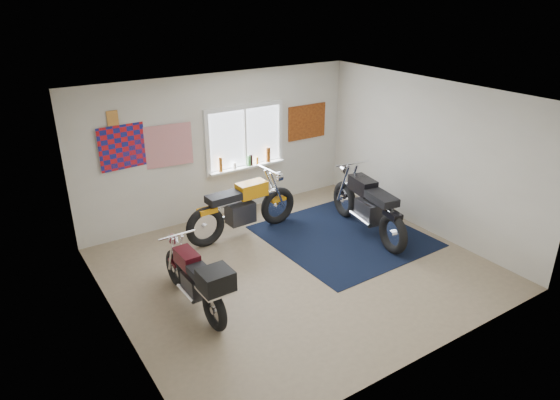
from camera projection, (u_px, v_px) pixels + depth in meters
ground at (297, 268)px, 7.86m from camera, size 5.50×5.50×0.00m
room_shell at (298, 170)px, 7.21m from camera, size 5.50×5.50×5.50m
navy_rug at (343, 236)px, 8.86m from camera, size 2.57×2.67×0.01m
window_assembly at (245, 142)px, 9.47m from camera, size 1.66×0.17×1.26m
oil_bottles at (250, 159)px, 9.58m from camera, size 1.12×0.09×0.30m
flag_display at (112, 118)px, 7.96m from camera, size 1.60×0.10×1.17m
triumph_poster at (307, 122)px, 10.13m from camera, size 0.90×0.03×0.70m
yellow_triumph at (242, 209)px, 8.75m from camera, size 2.22×0.67×1.12m
black_chrome_bike at (368, 207)px, 8.79m from camera, size 0.71×2.25×1.16m
maroon_tourer at (198, 280)px, 6.66m from camera, size 0.55×1.81×0.92m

